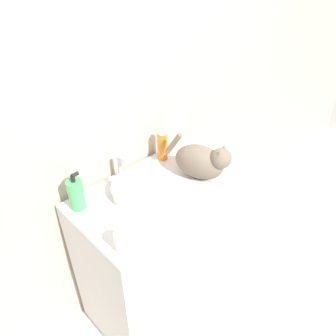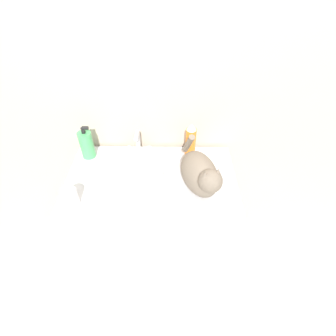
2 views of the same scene
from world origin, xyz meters
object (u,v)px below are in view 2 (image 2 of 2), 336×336
at_px(cat, 200,174).
at_px(cup, 70,198).
at_px(spray_bottle, 191,140).
at_px(soap_bottle, 87,144).

xyz_separation_m(cat, cup, (-0.57, -0.10, -0.06)).
xyz_separation_m(spray_bottle, cup, (-0.54, -0.35, -0.05)).
distance_m(spray_bottle, cup, 0.65).
bearing_deg(spray_bottle, cat, -83.22).
height_order(cat, cup, cat).
distance_m(cat, cup, 0.58).
relative_size(soap_bottle, spray_bottle, 0.96).
bearing_deg(cup, soap_bottle, 90.08).
distance_m(soap_bottle, cup, 0.34).
relative_size(cat, spray_bottle, 1.82).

